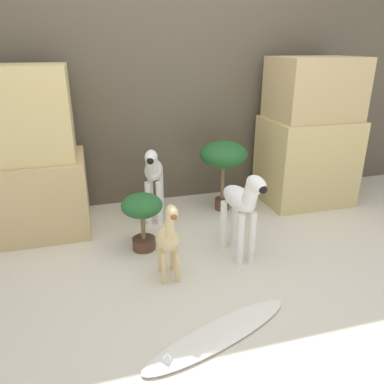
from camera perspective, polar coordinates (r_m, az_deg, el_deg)
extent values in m
plane|color=beige|center=(2.44, 6.01, -14.93)|extent=(14.00, 14.00, 0.00)
cube|color=brown|center=(3.58, -3.35, 16.01)|extent=(6.40, 0.08, 2.20)
cube|color=tan|center=(3.28, -22.69, -0.46)|extent=(0.81, 0.64, 0.62)
cube|color=#D1B775|center=(3.11, -24.45, 10.82)|extent=(0.70, 0.55, 0.70)
cube|color=#D1B775|center=(3.78, 16.95, 4.61)|extent=(0.81, 0.64, 0.80)
cube|color=tan|center=(3.65, 18.13, 14.76)|extent=(0.74, 0.59, 0.54)
cylinder|color=white|center=(2.67, 9.14, -6.81)|extent=(0.05, 0.05, 0.38)
cylinder|color=white|center=(2.63, 7.41, -7.22)|extent=(0.05, 0.05, 0.38)
cylinder|color=white|center=(2.86, 6.46, -4.63)|extent=(0.05, 0.05, 0.38)
cylinder|color=white|center=(2.82, 4.80, -4.98)|extent=(0.05, 0.05, 0.38)
ellipsoid|color=white|center=(2.64, 7.16, -0.95)|extent=(0.20, 0.38, 0.16)
cylinder|color=white|center=(2.48, 9.05, 0.03)|extent=(0.12, 0.15, 0.18)
ellipsoid|color=white|center=(2.42, 9.74, 1.19)|extent=(0.12, 0.20, 0.11)
sphere|color=black|center=(2.36, 10.75, 0.37)|extent=(0.05, 0.05, 0.05)
cube|color=black|center=(2.48, 9.06, 0.20)|extent=(0.04, 0.08, 0.14)
cylinder|color=white|center=(3.19, -5.02, -1.69)|extent=(0.05, 0.05, 0.38)
cylinder|color=white|center=(3.20, -6.68, -1.70)|extent=(0.05, 0.05, 0.38)
cylinder|color=white|center=(3.43, -4.77, -0.01)|extent=(0.05, 0.05, 0.38)
cylinder|color=white|center=(3.44, -6.32, -0.02)|extent=(0.05, 0.05, 0.38)
ellipsoid|color=white|center=(3.23, -5.86, 3.36)|extent=(0.24, 0.39, 0.16)
cylinder|color=white|center=(3.05, -6.14, 4.32)|extent=(0.13, 0.16, 0.18)
ellipsoid|color=white|center=(2.98, -6.27, 5.33)|extent=(0.14, 0.20, 0.11)
sphere|color=black|center=(2.91, -6.38, 4.73)|extent=(0.05, 0.05, 0.05)
cube|color=black|center=(3.05, -6.15, 4.46)|extent=(0.04, 0.08, 0.14)
cylinder|color=#E0C184|center=(2.46, -2.29, -11.33)|extent=(0.03, 0.03, 0.22)
cylinder|color=#E0C184|center=(2.45, -4.33, -11.58)|extent=(0.03, 0.03, 0.22)
cylinder|color=#E0C184|center=(2.59, -2.97, -9.60)|extent=(0.03, 0.03, 0.22)
cylinder|color=#E0C184|center=(2.57, -4.91, -9.82)|extent=(0.03, 0.03, 0.22)
ellipsoid|color=#E0C184|center=(2.43, -3.73, -7.11)|extent=(0.15, 0.21, 0.15)
cylinder|color=#E0C184|center=(2.28, -3.41, -4.83)|extent=(0.06, 0.13, 0.26)
ellipsoid|color=#E0C184|center=(2.16, -3.08, -3.04)|extent=(0.07, 0.13, 0.08)
sphere|color=brown|center=(2.12, -2.79, -3.81)|extent=(0.04, 0.04, 0.04)
cylinder|color=#513323|center=(2.88, -7.33, -7.76)|extent=(0.17, 0.17, 0.09)
cylinder|color=brown|center=(2.82, -7.46, -5.33)|extent=(0.03, 0.03, 0.19)
ellipsoid|color=#235B28|center=(2.74, -7.64, -2.04)|extent=(0.30, 0.30, 0.17)
cylinder|color=#513323|center=(3.52, 4.58, -1.80)|extent=(0.13, 0.13, 0.11)
cylinder|color=brown|center=(3.44, 4.69, 1.39)|extent=(0.03, 0.03, 0.31)
ellipsoid|color=#235B28|center=(3.36, 4.83, 5.75)|extent=(0.43, 0.43, 0.24)
ellipsoid|color=silver|center=(2.14, 4.19, -20.68)|extent=(0.95, 0.51, 0.02)
cone|color=white|center=(1.98, -3.85, -23.75)|extent=(0.08, 0.08, 0.05)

